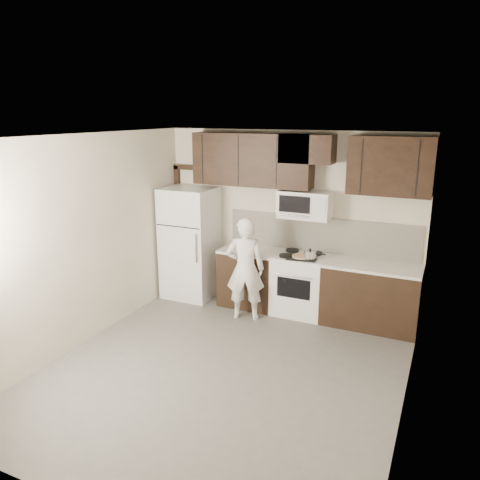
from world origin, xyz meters
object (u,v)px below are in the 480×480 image
Objects in this scene: person at (245,269)px; stove at (300,284)px; microwave at (305,205)px; refrigerator at (190,243)px.

stove is at bearing -161.37° from person.
microwave is 2.00m from refrigerator.
person is (1.18, -0.46, -0.14)m from refrigerator.
stove is 0.62× the size of person.
refrigerator is (-1.85, -0.17, -0.75)m from microwave.
person reaches higher than stove.
microwave reaches higher than person.
microwave reaches higher than refrigerator.
refrigerator reaches higher than stove.
refrigerator is at bearing -174.85° from microwave.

